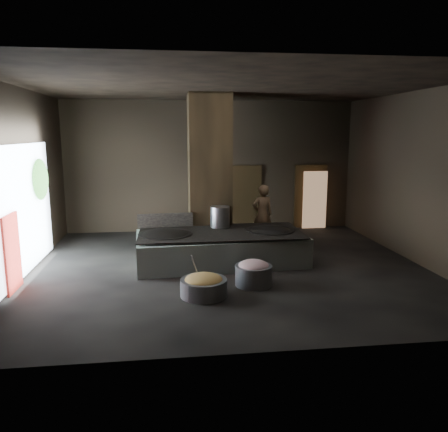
{
  "coord_description": "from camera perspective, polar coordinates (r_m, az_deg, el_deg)",
  "views": [
    {
      "loc": [
        -1.46,
        -10.73,
        3.41
      ],
      "look_at": [
        -0.05,
        0.49,
        1.25
      ],
      "focal_mm": 35.0,
      "sensor_mm": 36.0,
      "label": 1
    }
  ],
  "objects": [
    {
      "name": "floor",
      "position": [
        11.37,
        0.57,
        -6.91
      ],
      "size": [
        10.0,
        9.0,
        0.1
      ],
      "primitive_type": "cube",
      "color": "black",
      "rests_on": "ground"
    },
    {
      "name": "ladle",
      "position": [
        9.39,
        -3.68,
        -6.93
      ],
      "size": [
        0.25,
        0.34,
        0.71
      ],
      "primitive_type": "cylinder",
      "rotation": [
        0.49,
        0.0,
        -0.61
      ],
      "color": "#999AA0",
      "rests_on": "veg_basin"
    },
    {
      "name": "veg_fill",
      "position": [
        9.33,
        -2.68,
        -8.35
      ],
      "size": [
        0.82,
        0.82,
        0.25
      ],
      "primitive_type": "ellipsoid",
      "color": "#92994A",
      "rests_on": "veg_basin"
    },
    {
      "name": "back_wall",
      "position": [
        15.39,
        -1.71,
        6.48
      ],
      "size": [
        10.0,
        0.1,
        4.5
      ],
      "primitive_type": "cube",
      "color": "black",
      "rests_on": "ground"
    },
    {
      "name": "left_opening",
      "position": [
        11.61,
        -24.55,
        0.87
      ],
      "size": [
        0.04,
        4.2,
        3.1
      ],
      "primitive_type": "cube",
      "color": "white",
      "rests_on": "ground"
    },
    {
      "name": "wok_right",
      "position": [
        11.86,
        6.01,
        -2.21
      ],
      "size": [
        1.29,
        1.29,
        0.36
      ],
      "primitive_type": "ellipsoid",
      "color": "black",
      "rests_on": "hearth_platform"
    },
    {
      "name": "meat_basin",
      "position": [
        10.01,
        3.88,
        -7.73
      ],
      "size": [
        1.02,
        1.02,
        0.46
      ],
      "primitive_type": "cylinder",
      "rotation": [
        0.0,
        0.0,
        -0.24
      ],
      "color": "slate",
      "rests_on": "ground"
    },
    {
      "name": "stock_pot",
      "position": [
        12.04,
        -0.53,
        -0.1
      ],
      "size": [
        0.53,
        0.53,
        0.57
      ],
      "primitive_type": "cylinder",
      "color": "#999AA0",
      "rests_on": "hearth_platform"
    },
    {
      "name": "hearth_platform",
      "position": [
        11.67,
        -0.46,
        -4.23
      ],
      "size": [
        4.51,
        2.38,
        0.76
      ],
      "primitive_type": "cube",
      "rotation": [
        0.0,
        0.0,
        0.07
      ],
      "color": "#B8CCBC",
      "rests_on": "ground"
    },
    {
      "name": "front_wall",
      "position": [
        6.46,
        6.05,
        0.42
      ],
      "size": [
        10.0,
        0.1,
        4.5
      ],
      "primitive_type": "cube",
      "color": "black",
      "rests_on": "ground"
    },
    {
      "name": "splash_guard",
      "position": [
        12.18,
        -7.67,
        -0.55
      ],
      "size": [
        1.53,
        0.16,
        0.38
      ],
      "primitive_type": "cube",
      "rotation": [
        0.0,
        0.0,
        0.07
      ],
      "color": "black",
      "rests_on": "hearth_platform"
    },
    {
      "name": "ceiling",
      "position": [
        10.89,
        0.62,
        16.82
      ],
      "size": [
        10.0,
        9.0,
        0.1
      ],
      "primitive_type": "cube",
      "color": "black",
      "rests_on": "back_wall"
    },
    {
      "name": "wok_left_rim",
      "position": [
        11.44,
        -7.67,
        -2.37
      ],
      "size": [
        1.41,
        1.41,
        0.05
      ],
      "primitive_type": "cylinder",
      "color": "black",
      "rests_on": "hearth_platform"
    },
    {
      "name": "meat_fill",
      "position": [
        9.94,
        3.9,
        -6.53
      ],
      "size": [
        0.7,
        0.7,
        0.27
      ],
      "primitive_type": "ellipsoid",
      "color": "#BF727C",
      "rests_on": "meat_basin"
    },
    {
      "name": "cook",
      "position": [
        13.57,
        5.03,
        0.21
      ],
      "size": [
        0.74,
        0.55,
        1.85
      ],
      "primitive_type": "imported",
      "rotation": [
        0.0,
        0.0,
        3.33
      ],
      "color": "#8A6746",
      "rests_on": "ground"
    },
    {
      "name": "right_wall",
      "position": [
        12.61,
        24.06,
        4.6
      ],
      "size": [
        0.1,
        9.0,
        4.5
      ],
      "primitive_type": "cube",
      "color": "black",
      "rests_on": "ground"
    },
    {
      "name": "pillar",
      "position": [
        12.74,
        -1.91,
        5.58
      ],
      "size": [
        1.2,
        1.2,
        4.5
      ],
      "primitive_type": "cube",
      "color": "black",
      "rests_on": "ground"
    },
    {
      "name": "wok_right_rim",
      "position": [
        11.84,
        6.01,
        -1.88
      ],
      "size": [
        1.31,
        1.31,
        0.05
      ],
      "primitive_type": "cylinder",
      "color": "black",
      "rests_on": "hearth_platform"
    },
    {
      "name": "doorway_far",
      "position": [
        16.17,
        11.17,
        2.39
      ],
      "size": [
        1.18,
        0.08,
        2.38
      ],
      "primitive_type": "cube",
      "color": "black",
      "rests_on": "ground"
    },
    {
      "name": "wok_left",
      "position": [
        11.46,
        -7.66,
        -2.71
      ],
      "size": [
        1.38,
        1.38,
        0.38
      ],
      "primitive_type": "ellipsoid",
      "color": "black",
      "rests_on": "hearth_platform"
    },
    {
      "name": "veg_basin",
      "position": [
        9.38,
        -2.67,
        -9.31
      ],
      "size": [
        1.15,
        1.15,
        0.37
      ],
      "primitive_type": "cylinder",
      "rotation": [
        0.0,
        0.0,
        -0.17
      ],
      "color": "slate",
      "rests_on": "ground"
    },
    {
      "name": "doorway_near_glow",
      "position": [
        15.8,
        2.25,
        2.21
      ],
      "size": [
        0.82,
        0.04,
        1.93
      ],
      "primitive_type": "cube",
      "color": "#8C6647",
      "rests_on": "ground"
    },
    {
      "name": "pavilion_sliver",
      "position": [
        10.53,
        -25.93,
        -4.36
      ],
      "size": [
        0.05,
        0.9,
        1.7
      ],
      "primitive_type": "cube",
      "color": "maroon",
      "rests_on": "ground"
    },
    {
      "name": "left_wall",
      "position": [
        11.37,
        -25.58,
        3.9
      ],
      "size": [
        0.1,
        9.0,
        4.5
      ],
      "primitive_type": "cube",
      "color": "black",
      "rests_on": "ground"
    },
    {
      "name": "doorway_far_glow",
      "position": [
        15.95,
        11.77,
        2.07
      ],
      "size": [
        0.87,
        0.04,
        2.05
      ],
      "primitive_type": "cube",
      "color": "#8C6647",
      "rests_on": "ground"
    },
    {
      "name": "tree_silhouette",
      "position": [
        12.56,
        -22.86,
        4.44
      ],
      "size": [
        0.28,
        1.1,
        1.1
      ],
      "primitive_type": "ellipsoid",
      "color": "#194714",
      "rests_on": "left_opening"
    },
    {
      "name": "platform_cap",
      "position": [
        11.57,
        -0.46,
        -2.15
      ],
      "size": [
        4.29,
        2.06,
        0.03
      ],
      "primitive_type": "cube",
      "color": "black",
      "rests_on": "hearth_platform"
    },
    {
      "name": "doorway_near",
      "position": [
        15.58,
        2.75,
        2.27
      ],
      "size": [
        1.18,
        0.08,
        2.38
      ],
      "primitive_type": "cube",
      "color": "black",
      "rests_on": "ground"
    }
  ]
}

